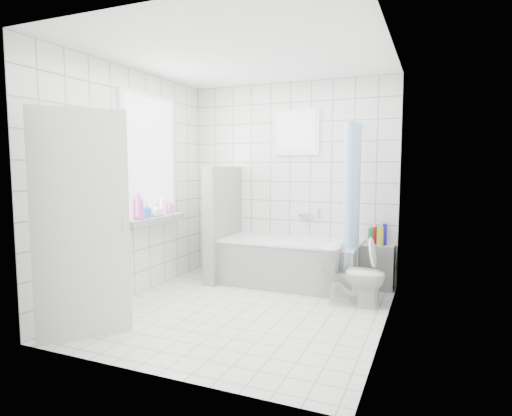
% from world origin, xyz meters
% --- Properties ---
extents(ground, '(3.00, 3.00, 0.00)m').
position_xyz_m(ground, '(0.00, 0.00, 0.00)').
color(ground, white).
rests_on(ground, ground).
extents(ceiling, '(3.00, 3.00, 0.00)m').
position_xyz_m(ceiling, '(0.00, 0.00, 2.60)').
color(ceiling, white).
rests_on(ceiling, ground).
extents(wall_back, '(2.80, 0.02, 2.60)m').
position_xyz_m(wall_back, '(0.00, 1.50, 1.30)').
color(wall_back, white).
rests_on(wall_back, ground).
extents(wall_front, '(2.80, 0.02, 2.60)m').
position_xyz_m(wall_front, '(0.00, -1.50, 1.30)').
color(wall_front, white).
rests_on(wall_front, ground).
extents(wall_left, '(0.02, 3.00, 2.60)m').
position_xyz_m(wall_left, '(-1.40, 0.00, 1.30)').
color(wall_left, white).
rests_on(wall_left, ground).
extents(wall_right, '(0.02, 3.00, 2.60)m').
position_xyz_m(wall_right, '(1.40, 0.00, 1.30)').
color(wall_right, white).
rests_on(wall_right, ground).
extents(window_left, '(0.01, 0.90, 1.40)m').
position_xyz_m(window_left, '(-1.35, 0.30, 1.60)').
color(window_left, white).
rests_on(window_left, wall_left).
extents(window_back, '(0.50, 0.01, 0.50)m').
position_xyz_m(window_back, '(0.10, 1.46, 1.95)').
color(window_back, white).
rests_on(window_back, wall_back).
extents(window_sill, '(0.18, 1.02, 0.08)m').
position_xyz_m(window_sill, '(-1.31, 0.30, 0.86)').
color(window_sill, white).
rests_on(window_sill, wall_left).
extents(door, '(0.54, 0.64, 2.00)m').
position_xyz_m(door, '(-0.99, -1.17, 1.00)').
color(door, silver).
rests_on(door, ground).
extents(bathtub, '(1.72, 0.77, 0.58)m').
position_xyz_m(bathtub, '(0.14, 1.12, 0.29)').
color(bathtub, white).
rests_on(bathtub, ground).
extents(partition_wall, '(0.15, 0.85, 1.50)m').
position_xyz_m(partition_wall, '(-0.78, 1.07, 0.75)').
color(partition_wall, white).
rests_on(partition_wall, ground).
extents(tiled_ledge, '(0.40, 0.24, 0.55)m').
position_xyz_m(tiled_ledge, '(1.17, 1.38, 0.28)').
color(tiled_ledge, white).
rests_on(tiled_ledge, ground).
extents(toilet, '(0.66, 0.39, 0.66)m').
position_xyz_m(toilet, '(1.03, 0.65, 0.33)').
color(toilet, white).
rests_on(toilet, ground).
extents(curtain_rod, '(0.02, 0.80, 0.02)m').
position_xyz_m(curtain_rod, '(0.94, 1.10, 2.00)').
color(curtain_rod, silver).
rests_on(curtain_rod, wall_back).
extents(shower_curtain, '(0.14, 0.48, 1.78)m').
position_xyz_m(shower_curtain, '(0.94, 0.97, 1.10)').
color(shower_curtain, '#54BAF6').
rests_on(shower_curtain, curtain_rod).
extents(tub_faucet, '(0.18, 0.06, 0.06)m').
position_xyz_m(tub_faucet, '(0.24, 1.46, 0.85)').
color(tub_faucet, silver).
rests_on(tub_faucet, wall_back).
extents(sill_bottles, '(0.19, 0.75, 0.32)m').
position_xyz_m(sill_bottles, '(-1.30, 0.23, 1.03)').
color(sill_bottles, '#2F83D6').
rests_on(sill_bottles, window_sill).
extents(ledge_bottles, '(0.21, 0.16, 0.27)m').
position_xyz_m(ledge_bottles, '(1.18, 1.35, 0.67)').
color(ledge_bottles, yellow).
rests_on(ledge_bottles, tiled_ledge).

